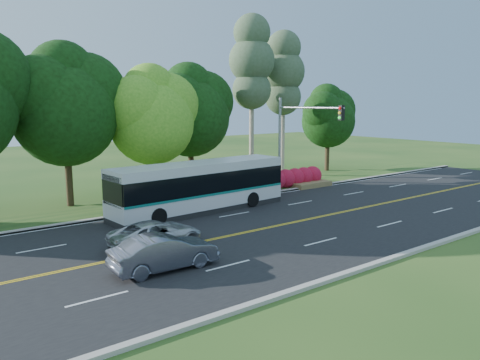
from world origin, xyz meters
TOP-DOWN VIEW (x-y plane):
  - ground at (0.00, 0.00)m, footprint 120.00×120.00m
  - road at (0.00, 0.00)m, footprint 60.00×14.00m
  - curb_north at (0.00, 7.15)m, footprint 60.00×0.30m
  - curb_south at (0.00, -7.15)m, footprint 60.00×0.30m
  - grass_verge at (0.00, 9.00)m, footprint 60.00×4.00m
  - lane_markings at (-0.09, 0.00)m, footprint 57.60×13.82m
  - tree_row at (-5.15, 12.13)m, footprint 44.70×9.10m
  - bougainvillea_hedge at (7.18, 8.15)m, footprint 9.50×2.25m
  - traffic_signal at (6.49, 5.40)m, footprint 0.42×6.10m
  - transit_bus at (-1.67, 5.42)m, footprint 11.73×3.30m
  - sedan at (-8.30, -2.33)m, footprint 4.38×1.66m
  - suv at (-7.15, 0.59)m, footprint 4.51×2.28m

SIDE VIEW (x-z plane):
  - ground at x=0.00m, z-range 0.00..0.00m
  - road at x=0.00m, z-range 0.00..0.02m
  - lane_markings at x=-0.09m, z-range 0.02..0.02m
  - grass_verge at x=0.00m, z-range 0.00..0.10m
  - curb_north at x=0.00m, z-range 0.00..0.15m
  - curb_south at x=0.00m, z-range 0.00..0.15m
  - suv at x=-7.15m, z-range 0.02..1.24m
  - bougainvillea_hedge at x=7.18m, z-range -0.03..1.47m
  - sedan at x=-8.30m, z-range 0.02..1.45m
  - transit_bus at x=-1.67m, z-range 0.01..3.04m
  - traffic_signal at x=6.49m, z-range 1.17..8.17m
  - tree_row at x=-5.15m, z-range -0.19..13.65m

